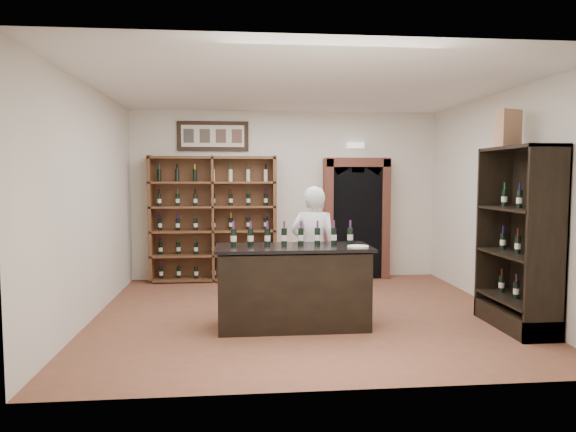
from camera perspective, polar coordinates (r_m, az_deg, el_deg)
The scene contains 22 objects.
floor at distance 7.03m, azimuth 1.70°, elevation -10.77°, with size 5.50×5.50×0.00m, color brown.
ceiling at distance 6.88m, azimuth 1.76°, elevation 14.10°, with size 5.50×5.50×0.00m, color white.
wall_back at distance 9.28m, azimuth -0.21°, elevation 2.31°, with size 5.50×0.04×3.00m, color beige.
wall_left at distance 7.00m, azimuth -21.20°, elevation 1.32°, with size 0.04×5.00×3.00m, color beige.
wall_right at distance 7.64m, azimuth 22.65°, elevation 1.51°, with size 0.04×5.00×3.00m, color beige.
wine_shelf at distance 9.11m, azimuth -8.28°, elevation -0.30°, with size 2.20×0.38×2.20m.
framed_picture at distance 9.24m, azimuth -8.34°, elevation 8.77°, with size 1.25×0.04×0.52m, color black.
arched_doorway at distance 9.33m, azimuth 7.56°, elevation 0.06°, with size 1.17×0.35×2.17m.
emergency_light at distance 9.41m, azimuth 7.51°, elevation 7.79°, with size 0.30×0.10×0.10m, color white.
tasting_counter at distance 6.31m, azimuth 0.58°, elevation -7.91°, with size 1.88×0.78×1.00m.
counter_bottle_0 at distance 6.26m, azimuth -6.07°, elevation -2.35°, with size 0.07×0.07×0.30m.
counter_bottle_1 at distance 6.26m, azimuth -4.19°, elevation -2.33°, with size 0.07×0.07×0.30m.
counter_bottle_2 at distance 6.27m, azimuth -2.30°, elevation -2.31°, with size 0.07×0.07×0.30m.
counter_bottle_3 at distance 6.28m, azimuth -0.43°, elevation -2.30°, with size 0.07×0.07×0.30m.
counter_bottle_4 at distance 6.30m, azimuth 1.44°, elevation -2.27°, with size 0.07×0.07×0.30m.
counter_bottle_5 at distance 6.33m, azimuth 3.28°, elevation -2.25°, with size 0.07×0.07×0.30m.
counter_bottle_6 at distance 6.37m, azimuth 5.12°, elevation -2.22°, with size 0.07×0.07×0.30m.
counter_bottle_7 at distance 6.41m, azimuth 6.93°, elevation -2.20°, with size 0.07×0.07×0.30m.
side_cabinet at distance 6.83m, azimuth 24.36°, elevation -5.15°, with size 0.48×1.20×2.20m.
shopkeeper at distance 6.88m, azimuth 2.87°, elevation -3.81°, with size 0.63×0.41×1.72m, color silver.
plate at distance 6.14m, azimuth 7.78°, elevation -3.40°, with size 0.25×0.25×0.02m, color beige.
wine_crate at distance 6.94m, azimuth 23.30°, elevation 8.92°, with size 0.33×0.13×0.46m, color #A67957.
Camera 1 is at (-0.85, -6.73, 1.84)m, focal length 32.00 mm.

